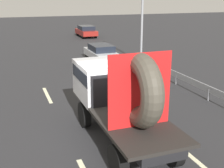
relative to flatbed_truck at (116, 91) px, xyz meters
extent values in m
plane|color=#28282B|center=(-0.38, 0.29, -1.66)|extent=(120.00, 120.00, 0.00)
cylinder|color=black|center=(-0.85, 1.09, -1.18)|extent=(0.28, 0.95, 0.95)
cylinder|color=black|center=(0.85, 1.09, -1.18)|extent=(0.28, 0.95, 0.95)
cylinder|color=black|center=(-0.85, -2.38, -1.18)|extent=(0.28, 0.95, 0.95)
cylinder|color=black|center=(0.85, -2.38, -1.18)|extent=(0.28, 0.95, 0.95)
cube|color=black|center=(0.00, -0.60, -0.72)|extent=(1.30, 5.59, 0.25)
cube|color=silver|center=(0.00, 1.09, 0.08)|extent=(2.00, 2.20, 1.35)
cube|color=black|center=(0.00, 1.04, 0.38)|extent=(2.02, 2.09, 0.44)
cube|color=black|center=(0.00, -1.70, -0.55)|extent=(2.00, 3.39, 0.10)
cube|color=black|center=(0.00, -0.05, 0.05)|extent=(1.80, 0.08, 1.10)
torus|color=#474238|center=(0.00, -1.85, 0.57)|extent=(0.62, 2.14, 2.14)
cube|color=red|center=(0.00, -1.85, 0.57)|extent=(1.90, 0.03, 2.14)
cylinder|color=black|center=(2.59, 12.96, -1.37)|extent=(0.20, 0.58, 0.58)
cylinder|color=black|center=(4.01, 12.96, -1.37)|extent=(0.20, 0.58, 0.58)
cylinder|color=black|center=(2.59, 10.51, -1.37)|extent=(0.20, 0.58, 0.58)
cylinder|color=black|center=(4.01, 10.51, -1.37)|extent=(0.20, 0.58, 0.58)
cube|color=silver|center=(3.30, 11.74, -1.11)|extent=(1.64, 3.83, 0.50)
cube|color=black|center=(3.30, 11.65, -0.64)|extent=(1.48, 2.14, 0.46)
cylinder|color=gray|center=(5.91, 10.30, 1.20)|extent=(0.16, 0.16, 5.72)
cube|color=gray|center=(5.36, 3.22, -1.11)|extent=(0.06, 11.24, 0.32)
cylinder|color=slate|center=(5.36, 1.81, -1.38)|extent=(0.10, 0.10, 0.55)
cylinder|color=slate|center=(5.36, 4.62, -1.38)|extent=(0.10, 0.10, 0.55)
cylinder|color=slate|center=(5.36, 7.43, -1.38)|extent=(0.10, 0.10, 0.55)
cube|color=beige|center=(-1.65, 5.22, -1.65)|extent=(0.16, 2.47, 0.01)
cube|color=beige|center=(1.65, 4.90, -1.65)|extent=(0.16, 2.23, 0.01)
cylinder|color=black|center=(5.03, 26.09, -1.35)|extent=(0.21, 0.61, 0.61)
cylinder|color=black|center=(6.52, 26.09, -1.35)|extent=(0.21, 0.61, 0.61)
cylinder|color=black|center=(5.03, 23.52, -1.35)|extent=(0.21, 0.61, 0.61)
cylinder|color=black|center=(6.52, 23.52, -1.35)|extent=(0.21, 0.61, 0.61)
cube|color=maroon|center=(5.77, 24.81, -1.09)|extent=(1.72, 4.01, 0.53)
cube|color=black|center=(5.77, 24.71, -0.59)|extent=(1.55, 2.25, 0.48)
camera|label=1|loc=(-3.44, -8.91, 3.14)|focal=47.41mm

